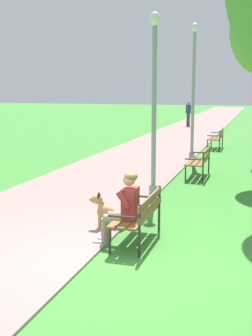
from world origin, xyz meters
name	(u,v)px	position (x,y,z in m)	size (l,w,h in m)	color
ground_plane	(103,263)	(0.00, 0.00, 0.00)	(120.00, 120.00, 0.00)	#3D8433
paved_path	(196,127)	(-2.09, 24.00, 0.02)	(3.76, 60.00, 0.04)	gray
park_bench_near	(140,213)	(0.27, 1.07, 0.51)	(0.55, 1.50, 0.85)	brown
park_bench_mid	(200,160)	(0.46, 7.06, 0.51)	(0.55, 1.50, 0.85)	brown
park_bench_far	(217,137)	(0.29, 13.46, 0.51)	(0.55, 1.50, 0.85)	brown
person_seated_on_near_bench	(124,206)	(0.06, 0.84, 0.68)	(0.74, 0.49, 1.25)	gray
dog_shepherd	(109,215)	(-0.46, 1.62, 0.26)	(0.83, 0.37, 0.71)	#B27F47
lamp_post_near	(154,104)	(-0.26, 4.28, 2.21)	(0.24, 0.24, 4.27)	gray
lamp_post_mid	(193,91)	(-0.24, 10.08, 2.46)	(0.24, 0.24, 4.76)	gray
pedestrian_distant	(188,114)	(-2.64, 24.03, 0.84)	(0.32, 0.22, 1.65)	#383842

